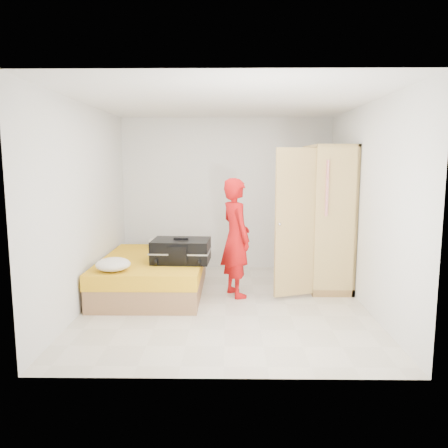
{
  "coord_description": "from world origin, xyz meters",
  "views": [
    {
      "loc": [
        0.05,
        -5.56,
        1.89
      ],
      "look_at": [
        -0.03,
        0.48,
        1.0
      ],
      "focal_mm": 35.0,
      "sensor_mm": 36.0,
      "label": 1
    }
  ],
  "objects_px": {
    "person": "(236,238)",
    "suitcase": "(181,251)",
    "wardrobe": "(324,221)",
    "round_cushion": "(113,264)",
    "bed": "(153,275)"
  },
  "relations": [
    {
      "from": "wardrobe",
      "to": "round_cushion",
      "type": "height_order",
      "value": "wardrobe"
    },
    {
      "from": "wardrobe",
      "to": "person",
      "type": "xyz_separation_m",
      "value": [
        -1.32,
        -0.46,
        -0.18
      ]
    },
    {
      "from": "suitcase",
      "to": "round_cushion",
      "type": "bearing_deg",
      "value": -144.45
    },
    {
      "from": "suitcase",
      "to": "person",
      "type": "bearing_deg",
      "value": 9.05
    },
    {
      "from": "bed",
      "to": "suitcase",
      "type": "height_order",
      "value": "suitcase"
    },
    {
      "from": "wardrobe",
      "to": "round_cushion",
      "type": "bearing_deg",
      "value": -159.73
    },
    {
      "from": "suitcase",
      "to": "round_cushion",
      "type": "xyz_separation_m",
      "value": [
        -0.8,
        -0.52,
        -0.07
      ]
    },
    {
      "from": "suitcase",
      "to": "wardrobe",
      "type": "bearing_deg",
      "value": 17.64
    },
    {
      "from": "person",
      "to": "wardrobe",
      "type": "bearing_deg",
      "value": -94.45
    },
    {
      "from": "person",
      "to": "suitcase",
      "type": "height_order",
      "value": "person"
    },
    {
      "from": "bed",
      "to": "person",
      "type": "bearing_deg",
      "value": -7.61
    },
    {
      "from": "suitcase",
      "to": "bed",
      "type": "bearing_deg",
      "value": 153.98
    },
    {
      "from": "person",
      "to": "suitcase",
      "type": "relative_size",
      "value": 2.01
    },
    {
      "from": "bed",
      "to": "round_cushion",
      "type": "distance_m",
      "value": 0.9
    },
    {
      "from": "suitcase",
      "to": "round_cushion",
      "type": "relative_size",
      "value": 1.88
    }
  ]
}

